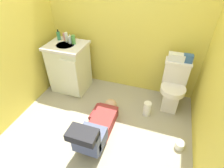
{
  "coord_description": "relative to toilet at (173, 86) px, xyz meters",
  "views": [
    {
      "loc": [
        0.67,
        -1.45,
        1.96
      ],
      "look_at": [
        0.03,
        0.45,
        0.45
      ],
      "focal_mm": 28.41,
      "sensor_mm": 36.0,
      "label": 1
    }
  ],
  "objects": [
    {
      "name": "bottle_clear",
      "position": [
        -1.62,
        -0.01,
        0.51
      ],
      "size": [
        0.06,
        0.06,
        0.11
      ],
      "primitive_type": "cylinder",
      "color": "silver",
      "rests_on": "vanity_cabinet"
    },
    {
      "name": "tissue_box",
      "position": [
        -0.04,
        0.09,
        0.43
      ],
      "size": [
        0.22,
        0.11,
        0.1
      ],
      "primitive_type": "cube",
      "color": "silver",
      "rests_on": "toilet"
    },
    {
      "name": "toilet_paper_roll",
      "position": [
        0.18,
        -0.75,
        -0.32
      ],
      "size": [
        0.11,
        0.11,
        0.1
      ],
      "primitive_type": "cylinder",
      "color": "white",
      "rests_on": "ground_plane"
    },
    {
      "name": "bottle_green",
      "position": [
        -1.56,
        -0.01,
        0.52
      ],
      "size": [
        0.06,
        0.06,
        0.14
      ],
      "primitive_type": "cylinder",
      "color": "#4D9945",
      "rests_on": "vanity_cabinet"
    },
    {
      "name": "soap_dispenser",
      "position": [
        -1.86,
        0.06,
        0.52
      ],
      "size": [
        0.06,
        0.06,
        0.17
      ],
      "color": "#3B8E59",
      "rests_on": "vanity_cabinet"
    },
    {
      "name": "wall_back",
      "position": [
        -0.86,
        0.33,
        0.83
      ],
      "size": [
        2.58,
        0.08,
        2.4
      ],
      "primitive_type": "cube",
      "color": "#DFCB4C",
      "rests_on": "ground_plane"
    },
    {
      "name": "paper_towel_roll",
      "position": [
        -0.3,
        -0.32,
        -0.25
      ],
      "size": [
        0.11,
        0.11,
        0.23
      ],
      "primitive_type": "cylinder",
      "color": "white",
      "rests_on": "ground_plane"
    },
    {
      "name": "toilet",
      "position": [
        0.0,
        0.0,
        0.0
      ],
      "size": [
        0.36,
        0.46,
        0.75
      ],
      "color": "silver",
      "rests_on": "ground_plane"
    },
    {
      "name": "toiletry_bag",
      "position": [
        0.11,
        0.09,
        0.44
      ],
      "size": [
        0.12,
        0.09,
        0.11
      ],
      "primitive_type": "cube",
      "color": "#33598C",
      "rests_on": "toilet"
    },
    {
      "name": "bottle_pink",
      "position": [
        -1.76,
        0.07,
        0.51
      ],
      "size": [
        0.05,
        0.05,
        0.12
      ],
      "primitive_type": "cylinder",
      "color": "pink",
      "rests_on": "vanity_cabinet"
    },
    {
      "name": "vanity_cabinet",
      "position": [
        -1.67,
        -0.07,
        0.05
      ],
      "size": [
        0.6,
        0.53,
        0.82
      ],
      "color": "beige",
      "rests_on": "ground_plane"
    },
    {
      "name": "bottle_white",
      "position": [
        -1.7,
        0.02,
        0.53
      ],
      "size": [
        0.05,
        0.05,
        0.15
      ],
      "primitive_type": "cylinder",
      "color": "white",
      "rests_on": "vanity_cabinet"
    },
    {
      "name": "faucet",
      "position": [
        -1.67,
        0.08,
        0.5
      ],
      "size": [
        0.02,
        0.02,
        0.1
      ],
      "primitive_type": "cylinder",
      "color": "silver",
      "rests_on": "vanity_cabinet"
    },
    {
      "name": "person_plumber",
      "position": [
        -0.84,
        -0.91,
        -0.19
      ],
      "size": [
        0.39,
        1.06,
        0.52
      ],
      "color": "maroon",
      "rests_on": "ground_plane"
    },
    {
      "name": "ground_plane",
      "position": [
        -0.86,
        -0.79,
        -0.39
      ],
      "size": [
        2.92,
        3.15,
        0.04
      ],
      "primitive_type": "cube",
      "color": "#A19A84"
    }
  ]
}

